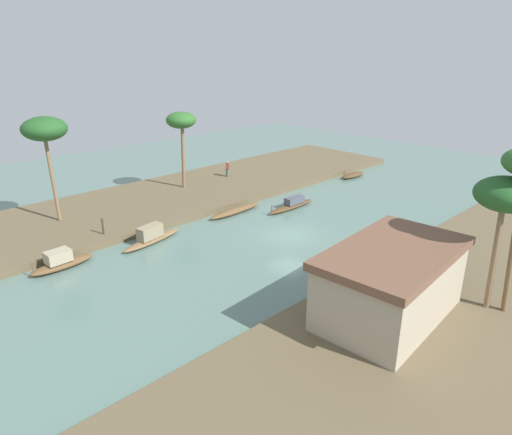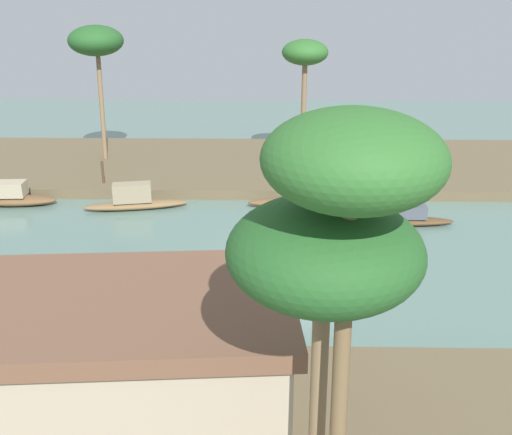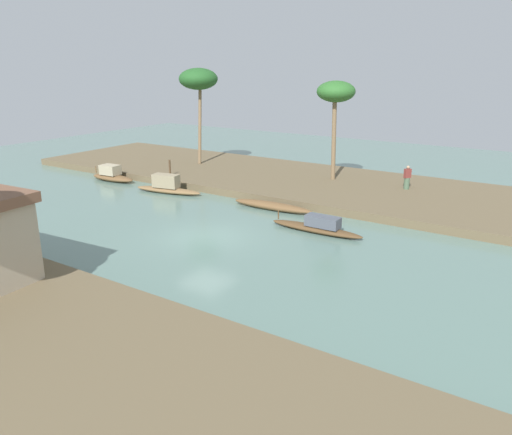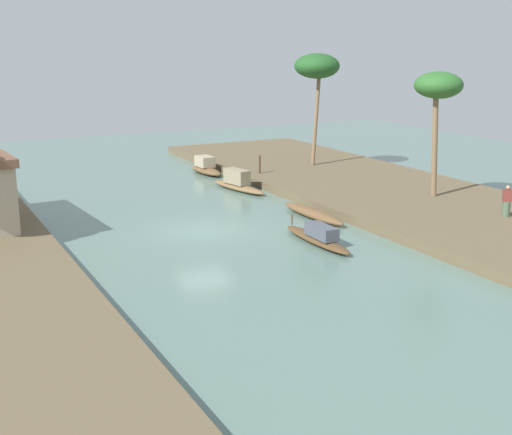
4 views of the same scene
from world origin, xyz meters
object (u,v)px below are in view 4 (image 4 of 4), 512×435
Objects in this scene: sampan_with_tall_canopy at (318,237)px; mooring_post at (260,164)px; palm_tree_left_near at (438,88)px; sampan_foreground at (238,183)px; palm_tree_left_far at (317,67)px; sampan_near_left_bank at (313,214)px; person_on_near_bank at (507,203)px; sampan_upstream_small at (206,168)px.

mooring_post reaches higher than sampan_with_tall_canopy.
palm_tree_left_near is at bearing -153.15° from mooring_post.
palm_tree_left_near reaches higher than sampan_foreground.
palm_tree_left_far is at bearing 2.05° from palm_tree_left_near.
sampan_near_left_bank is 3.40× the size of person_on_near_bank.
sampan_foreground is 4.31× the size of mooring_post.
sampan_near_left_bank is 15.01m from palm_tree_left_far.
person_on_near_bank is 16.78m from mooring_post.
person_on_near_bank is (-13.71, -8.10, 0.70)m from sampan_foreground.
sampan_near_left_bank is 1.05× the size of sampan_foreground.
palm_tree_left_near is at bearing -147.78° from sampan_foreground.
palm_tree_left_near is (-14.38, -7.53, 6.00)m from sampan_upstream_small.
sampan_foreground is (-5.96, 0.42, 0.03)m from sampan_upstream_small.
sampan_foreground is 3.43m from mooring_post.
sampan_near_left_bank is at bearing 172.12° from sampan_foreground.
sampan_with_tall_canopy is at bearing 111.28° from palm_tree_left_near.
sampan_near_left_bank is at bearing -28.73° from sampan_with_tall_canopy.
sampan_with_tall_canopy is at bearing 148.82° from palm_tree_left_far.
sampan_upstream_small is 18.34m from sampan_with_tall_canopy.
palm_tree_left_near is at bearing -155.63° from sampan_upstream_small.
sampan_upstream_small is at bearing -7.09° from sampan_with_tall_canopy.
sampan_with_tall_canopy is 4.45× the size of mooring_post.
sampan_with_tall_canopy is at bearing 169.64° from sampan_upstream_small.
mooring_post is at bearing 26.85° from palm_tree_left_near.
sampan_upstream_small is at bearing 27.64° from palm_tree_left_near.
person_on_near_bank reaches higher than mooring_post.
palm_tree_left_near reaches higher than sampan_with_tall_canopy.
sampan_upstream_small is 4.45m from mooring_post.
sampan_foreground is 0.73× the size of palm_tree_left_near.
sampan_upstream_small is 5.98m from sampan_foreground.
person_on_near_bank is 0.20× the size of palm_tree_left_far.
palm_tree_left_near is (-10.57, -5.35, 5.36)m from mooring_post.
palm_tree_left_near is (-8.42, -7.95, 5.97)m from sampan_foreground.
sampan_with_tall_canopy is (-4.20, 2.30, 0.09)m from sampan_near_left_bank.
sampan_near_left_bank is at bearing -0.76° from person_on_near_bank.
palm_tree_left_far reaches higher than sampan_upstream_small.
sampan_upstream_small reaches higher than sampan_with_tall_canopy.
palm_tree_left_near is at bearing -68.73° from sampan_with_tall_canopy.
mooring_post reaches higher than sampan_near_left_bank.
palm_tree_left_far is (11.68, 0.42, 0.71)m from palm_tree_left_near.
palm_tree_left_far is at bearing -114.08° from sampan_upstream_small.
sampan_near_left_bank is 1.34× the size of sampan_upstream_small.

